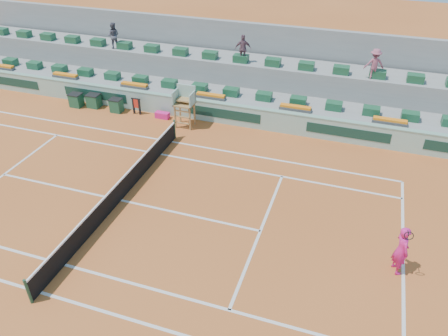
# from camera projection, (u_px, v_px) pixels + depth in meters

# --- Properties ---
(ground) EXTENTS (90.00, 90.00, 0.00)m
(ground) POSITION_uv_depth(u_px,v_px,m) (121.00, 200.00, 19.40)
(ground) COLOR #A34D1F
(ground) RESTS_ON ground
(seating_tier_lower) EXTENTS (36.00, 4.00, 1.20)m
(seating_tier_lower) POSITION_uv_depth(u_px,v_px,m) (205.00, 94.00, 27.53)
(seating_tier_lower) COLOR gray
(seating_tier_lower) RESTS_ON ground
(seating_tier_upper) EXTENTS (36.00, 2.40, 2.60)m
(seating_tier_upper) POSITION_uv_depth(u_px,v_px,m) (214.00, 75.00, 28.40)
(seating_tier_upper) COLOR gray
(seating_tier_upper) RESTS_ON ground
(stadium_back_wall) EXTENTS (36.00, 0.40, 4.40)m
(stadium_back_wall) POSITION_uv_depth(u_px,v_px,m) (222.00, 54.00, 29.17)
(stadium_back_wall) COLOR gray
(stadium_back_wall) RESTS_ON ground
(player_bag) EXTENTS (0.84, 0.37, 0.37)m
(player_bag) POSITION_uv_depth(u_px,v_px,m) (162.00, 115.00, 26.00)
(player_bag) COLOR #D71C78
(player_bag) RESTS_ON ground
(spectator_left) EXTENTS (0.97, 0.85, 1.67)m
(spectator_left) POSITION_uv_depth(u_px,v_px,m) (113.00, 35.00, 28.41)
(spectator_left) COLOR #4B4A57
(spectator_left) RESTS_ON seating_tier_upper
(spectator_mid) EXTENTS (1.06, 0.64, 1.69)m
(spectator_mid) POSITION_uv_depth(u_px,v_px,m) (243.00, 49.00, 26.14)
(spectator_mid) COLOR #6B4754
(spectator_mid) RESTS_ON seating_tier_upper
(spectator_right) EXTENTS (1.21, 0.89, 1.68)m
(spectator_right) POSITION_uv_depth(u_px,v_px,m) (374.00, 64.00, 24.02)
(spectator_right) COLOR #984C5E
(spectator_right) RESTS_ON seating_tier_upper
(court_lines) EXTENTS (23.89, 11.09, 0.01)m
(court_lines) POSITION_uv_depth(u_px,v_px,m) (121.00, 200.00, 19.40)
(court_lines) COLOR silver
(court_lines) RESTS_ON ground
(tennis_net) EXTENTS (0.10, 11.97, 1.10)m
(tennis_net) POSITION_uv_depth(u_px,v_px,m) (119.00, 191.00, 19.11)
(tennis_net) COLOR black
(tennis_net) RESTS_ON ground
(advertising_hoarding) EXTENTS (36.00, 0.34, 1.26)m
(advertising_hoarding) POSITION_uv_depth(u_px,v_px,m) (193.00, 108.00, 25.76)
(advertising_hoarding) COLOR #8FB4A5
(advertising_hoarding) RESTS_ON ground
(umpire_chair) EXTENTS (1.10, 0.90, 2.40)m
(umpire_chair) POSITION_uv_depth(u_px,v_px,m) (185.00, 101.00, 24.47)
(umpire_chair) COLOR olive
(umpire_chair) RESTS_ON ground
(seat_row_lower) EXTENTS (32.90, 0.60, 0.44)m
(seat_row_lower) POSITION_uv_depth(u_px,v_px,m) (200.00, 88.00, 26.36)
(seat_row_lower) COLOR #194D2E
(seat_row_lower) RESTS_ON seating_tier_lower
(seat_row_upper) EXTENTS (32.90, 0.60, 0.44)m
(seat_row_upper) POSITION_uv_depth(u_px,v_px,m) (210.00, 55.00, 27.09)
(seat_row_upper) COLOR #194D2E
(seat_row_upper) RESTS_ON seating_tier_upper
(flower_planters) EXTENTS (26.80, 0.36, 0.28)m
(flower_planters) POSITION_uv_depth(u_px,v_px,m) (172.00, 91.00, 26.17)
(flower_planters) COLOR #474747
(flower_planters) RESTS_ON seating_tier_lower
(drink_cooler_a) EXTENTS (0.72, 0.62, 0.84)m
(drink_cooler_a) POSITION_uv_depth(u_px,v_px,m) (116.00, 105.00, 26.59)
(drink_cooler_a) COLOR #18482F
(drink_cooler_a) RESTS_ON ground
(drink_cooler_b) EXTENTS (0.79, 0.68, 0.84)m
(drink_cooler_b) POSITION_uv_depth(u_px,v_px,m) (94.00, 101.00, 27.15)
(drink_cooler_b) COLOR #18482F
(drink_cooler_b) RESTS_ON ground
(drink_cooler_c) EXTENTS (0.77, 0.66, 0.84)m
(drink_cooler_c) POSITION_uv_depth(u_px,v_px,m) (76.00, 100.00, 27.23)
(drink_cooler_c) COLOR #18482F
(drink_cooler_c) RESTS_ON ground
(towel_rack) EXTENTS (0.60, 0.10, 1.03)m
(towel_rack) POSITION_uv_depth(u_px,v_px,m) (136.00, 105.00, 26.22)
(towel_rack) COLOR black
(towel_rack) RESTS_ON ground
(tennis_player) EXTENTS (0.74, 0.99, 2.28)m
(tennis_player) POSITION_uv_depth(u_px,v_px,m) (401.00, 250.00, 15.38)
(tennis_player) COLOR #D71C78
(tennis_player) RESTS_ON ground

